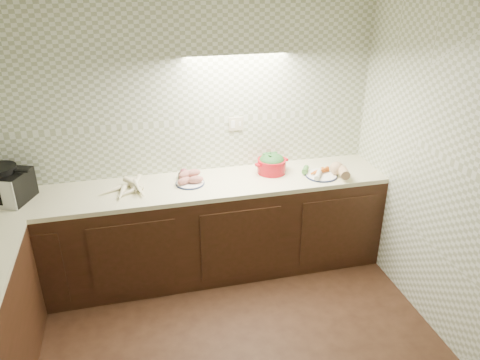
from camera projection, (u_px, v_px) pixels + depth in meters
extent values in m
cube|color=#969F7E|center=(175.00, 131.00, 4.07)|extent=(3.60, 0.05, 2.60)
cube|color=beige|center=(236.00, 124.00, 4.19)|extent=(0.13, 0.01, 0.12)
cube|color=black|center=(184.00, 233.00, 4.20)|extent=(3.60, 0.60, 0.86)
cube|color=#F5EABE|center=(182.00, 188.00, 4.01)|extent=(3.60, 0.60, 0.04)
cube|color=black|center=(3.00, 186.00, 3.72)|extent=(0.49, 0.44, 0.24)
cone|color=#EEE6BD|center=(117.00, 186.00, 3.95)|extent=(0.11, 0.24, 0.04)
cone|color=#EEE6BD|center=(114.00, 196.00, 3.78)|extent=(0.21, 0.20, 0.05)
cone|color=#EEE6BD|center=(130.00, 190.00, 3.88)|extent=(0.15, 0.20, 0.05)
cone|color=#EEE6BD|center=(113.00, 191.00, 3.88)|extent=(0.05, 0.25, 0.04)
cone|color=#EEE6BD|center=(132.00, 186.00, 3.95)|extent=(0.21, 0.20, 0.05)
cone|color=#EEE6BD|center=(108.00, 195.00, 3.79)|extent=(0.05, 0.23, 0.04)
cone|color=#EEE6BD|center=(108.00, 189.00, 3.89)|extent=(0.10, 0.19, 0.05)
cone|color=#EEE6BD|center=(129.00, 187.00, 3.88)|extent=(0.10, 0.21, 0.05)
cone|color=#EEE6BD|center=(134.00, 188.00, 3.84)|extent=(0.19, 0.12, 0.05)
cone|color=#EEE6BD|center=(135.00, 189.00, 3.83)|extent=(0.16, 0.21, 0.05)
cone|color=#EEE6BD|center=(130.00, 185.00, 3.92)|extent=(0.06, 0.20, 0.05)
cylinder|color=#151D40|center=(190.00, 183.00, 4.03)|extent=(0.25, 0.25, 0.01)
cylinder|color=white|center=(190.00, 183.00, 4.03)|extent=(0.24, 0.24, 0.02)
ellipsoid|color=#A96859|center=(184.00, 180.00, 3.99)|extent=(0.14, 0.08, 0.06)
ellipsoid|color=#A96859|center=(196.00, 180.00, 4.00)|extent=(0.14, 0.08, 0.06)
ellipsoid|color=#A96859|center=(189.00, 177.00, 4.05)|extent=(0.14, 0.08, 0.06)
ellipsoid|color=#A96859|center=(185.00, 174.00, 4.01)|extent=(0.14, 0.08, 0.06)
ellipsoid|color=#A96859|center=(193.00, 173.00, 4.04)|extent=(0.14, 0.08, 0.06)
cylinder|color=black|center=(186.00, 176.00, 4.13)|extent=(0.13, 0.13, 0.05)
sphere|color=maroon|center=(184.00, 172.00, 4.11)|extent=(0.07, 0.07, 0.07)
sphere|color=silver|center=(188.00, 172.00, 4.13)|extent=(0.04, 0.04, 0.04)
cylinder|color=#AF0A15|center=(272.00, 166.00, 4.23)|extent=(0.31, 0.31, 0.13)
cube|color=#AF0A15|center=(258.00, 165.00, 4.15)|extent=(0.04, 0.06, 0.02)
cube|color=#AF0A15|center=(285.00, 159.00, 4.27)|extent=(0.04, 0.06, 0.02)
ellipsoid|color=#316D2B|center=(272.00, 161.00, 4.20)|extent=(0.23, 0.23, 0.13)
cylinder|color=#151D40|center=(321.00, 175.00, 4.18)|extent=(0.29, 0.29, 0.01)
cylinder|color=white|center=(321.00, 175.00, 4.18)|extent=(0.27, 0.27, 0.02)
cone|color=#C17616|center=(316.00, 171.00, 4.19)|extent=(0.16, 0.09, 0.03)
cone|color=#C17616|center=(322.00, 172.00, 4.17)|extent=(0.16, 0.10, 0.03)
cone|color=#C17616|center=(321.00, 172.00, 4.18)|extent=(0.17, 0.08, 0.03)
cone|color=#C17616|center=(319.00, 170.00, 4.17)|extent=(0.16, 0.11, 0.03)
cylinder|color=silver|center=(318.00, 174.00, 4.12)|extent=(0.13, 0.18, 0.04)
cylinder|color=#3A6B2C|center=(305.00, 170.00, 4.21)|extent=(0.10, 0.12, 0.05)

